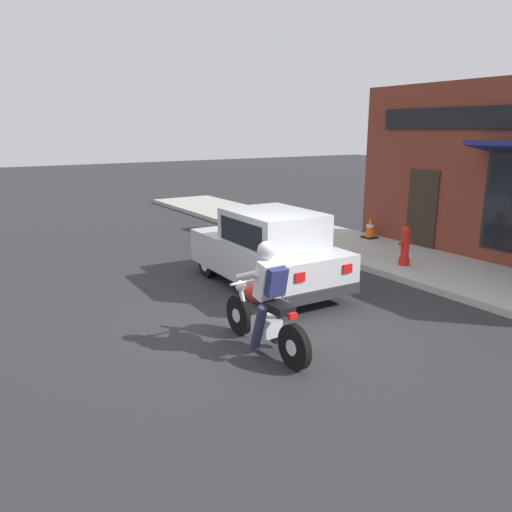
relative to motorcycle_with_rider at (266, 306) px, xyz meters
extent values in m
plane|color=#2B2B2D|center=(0.64, 0.94, -0.68)|extent=(80.00, 80.00, 0.00)
cube|color=#ADAAA3|center=(5.46, 3.94, -0.61)|extent=(2.60, 22.00, 0.14)
cube|color=#2D2319|center=(6.74, 2.85, 0.37)|extent=(0.04, 0.90, 2.10)
cylinder|color=black|center=(-0.01, 0.72, -0.37)|extent=(0.11, 0.62, 0.62)
cylinder|color=silver|center=(-0.01, 0.72, -0.37)|extent=(0.12, 0.22, 0.22)
cylinder|color=black|center=(0.00, -0.68, -0.37)|extent=(0.11, 0.62, 0.62)
cylinder|color=silver|center=(0.00, -0.68, -0.37)|extent=(0.12, 0.22, 0.22)
cube|color=silver|center=(0.00, -0.03, -0.29)|extent=(0.28, 0.40, 0.24)
ellipsoid|color=#B21919|center=(0.00, 0.22, 0.12)|extent=(0.31, 0.52, 0.24)
cube|color=black|center=(0.00, -0.26, 0.08)|extent=(0.27, 0.56, 0.10)
cylinder|color=silver|center=(-0.01, 0.62, -0.05)|extent=(0.07, 0.33, 0.68)
cylinder|color=silver|center=(-0.01, 0.50, 0.23)|extent=(0.56, 0.05, 0.04)
sphere|color=silver|center=(-0.01, 0.67, 0.11)|extent=(0.16, 0.16, 0.16)
cylinder|color=silver|center=(0.16, -0.43, -0.39)|extent=(0.09, 0.55, 0.08)
cube|color=red|center=(0.00, -0.63, 0.05)|extent=(0.12, 0.06, 0.08)
cylinder|color=#282D4C|center=(-0.18, -0.10, -0.25)|extent=(0.14, 0.35, 0.71)
cylinder|color=#282D4C|center=(0.18, -0.10, -0.25)|extent=(0.14, 0.35, 0.71)
cube|color=silver|center=(0.00, -0.08, 0.40)|extent=(0.34, 0.33, 0.57)
cylinder|color=silver|center=(-0.20, 0.16, 0.44)|extent=(0.10, 0.52, 0.26)
cylinder|color=silver|center=(0.20, 0.16, 0.44)|extent=(0.10, 0.52, 0.26)
sphere|color=silver|center=(0.00, -0.02, 0.81)|extent=(0.26, 0.26, 0.26)
cube|color=navy|center=(0.00, -0.24, 0.42)|extent=(0.28, 0.24, 0.42)
cylinder|color=black|center=(1.02, 3.75, -0.38)|extent=(0.20, 0.61, 0.60)
cylinder|color=silver|center=(1.02, 3.75, -0.38)|extent=(0.21, 0.34, 0.33)
cylinder|color=black|center=(2.46, 3.71, -0.38)|extent=(0.20, 0.61, 0.60)
cylinder|color=silver|center=(2.46, 3.71, -0.38)|extent=(0.21, 0.34, 0.33)
cylinder|color=black|center=(0.95, 1.36, -0.38)|extent=(0.20, 0.61, 0.60)
cylinder|color=silver|center=(0.95, 1.36, -0.38)|extent=(0.21, 0.34, 0.33)
cylinder|color=black|center=(2.39, 1.31, -0.38)|extent=(0.20, 0.61, 0.60)
cylinder|color=silver|center=(2.39, 1.31, -0.38)|extent=(0.21, 0.34, 0.33)
cube|color=#B7BABF|center=(1.70, 2.53, -0.08)|extent=(1.75, 3.75, 0.70)
cube|color=#B7BABF|center=(1.69, 2.28, 0.56)|extent=(1.50, 1.94, 0.66)
cube|color=black|center=(1.72, 3.15, 0.51)|extent=(1.33, 0.39, 0.51)
cube|color=black|center=(0.97, 2.31, 0.54)|extent=(0.08, 1.52, 0.46)
cube|color=black|center=(2.42, 2.26, 0.54)|extent=(0.08, 1.52, 0.46)
cube|color=silver|center=(1.25, 4.41, 0.04)|extent=(0.24, 0.05, 0.14)
cube|color=red|center=(1.14, 0.69, 0.06)|extent=(0.20, 0.05, 0.16)
cube|color=silver|center=(2.27, 4.38, 0.04)|extent=(0.24, 0.05, 0.14)
cube|color=red|center=(2.15, 0.66, 0.06)|extent=(0.20, 0.05, 0.16)
cube|color=#28282B|center=(1.76, 4.36, -0.33)|extent=(1.61, 0.17, 0.20)
cube|color=#28282B|center=(1.65, 0.70, -0.33)|extent=(1.61, 0.17, 0.20)
cylinder|color=red|center=(4.93, 1.78, -0.46)|extent=(0.24, 0.24, 0.16)
cylinder|color=red|center=(4.93, 1.78, -0.09)|extent=(0.18, 0.18, 0.58)
sphere|color=red|center=(4.93, 1.78, 0.24)|extent=(0.20, 0.20, 0.20)
cylinder|color=red|center=(4.80, 1.78, -0.04)|extent=(0.10, 0.08, 0.08)
cylinder|color=red|center=(5.06, 1.78, -0.04)|extent=(0.10, 0.08, 0.08)
cube|color=black|center=(6.35, 4.25, -0.52)|extent=(0.36, 0.36, 0.04)
cone|color=orange|center=(6.35, 4.25, -0.22)|extent=(0.28, 0.28, 0.56)
cylinder|color=white|center=(6.35, 4.25, -0.20)|extent=(0.20, 0.20, 0.08)
camera|label=1|loc=(-3.71, -5.52, 2.43)|focal=35.00mm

